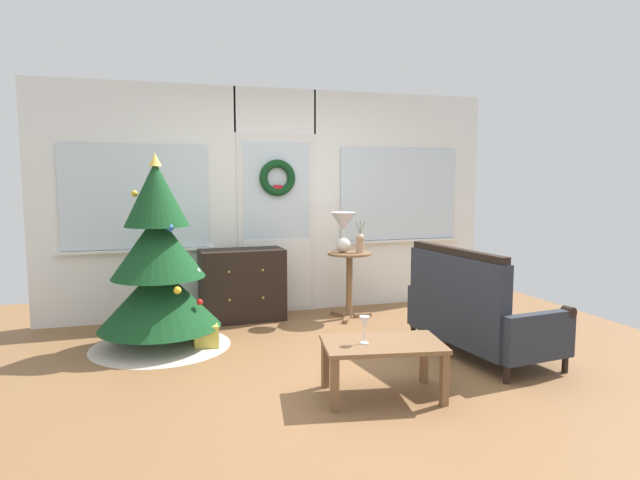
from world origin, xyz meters
name	(u,v)px	position (x,y,z in m)	size (l,w,h in m)	color
ground_plane	(334,369)	(0.00, 0.00, 0.00)	(6.76, 6.76, 0.00)	brown
back_wall_with_door	(276,201)	(0.00, 2.08, 1.28)	(5.20, 0.19, 2.55)	white
christmas_tree	(159,274)	(-1.33, 1.06, 0.68)	(1.28, 1.28, 1.77)	#4C331E
dresser_cabinet	(242,285)	(-0.45, 1.79, 0.39)	(0.91, 0.46, 0.78)	black
settee_sofa	(473,314)	(1.27, -0.03, 0.38)	(0.85, 1.47, 0.96)	black
side_table	(349,272)	(0.69, 1.52, 0.52)	(0.50, 0.48, 0.74)	brown
table_lamp	(343,226)	(0.63, 1.56, 1.02)	(0.28, 0.28, 0.44)	silver
flower_vase	(360,242)	(0.79, 1.46, 0.85)	(0.11, 0.10, 0.35)	tan
coffee_table	(383,350)	(0.15, -0.63, 0.34)	(0.92, 0.66, 0.40)	brown
wine_glass	(365,324)	(0.01, -0.62, 0.54)	(0.08, 0.08, 0.20)	silver
gift_box	(206,336)	(-0.94, 0.88, 0.11)	(0.22, 0.20, 0.22)	#D8C64C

